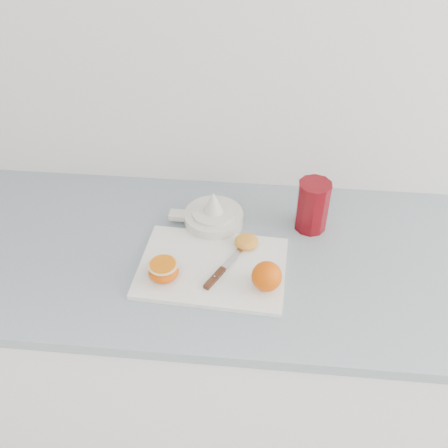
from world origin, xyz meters
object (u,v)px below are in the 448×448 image
object	(u,v)px
citrus_juicer	(213,216)
half_orange	(163,270)
cutting_board	(212,267)
red_tumbler	(312,208)
counter	(247,356)

from	to	relation	value
citrus_juicer	half_orange	bearing A→B (deg)	-112.94
cutting_board	red_tumbler	bearing A→B (deg)	37.25
cutting_board	citrus_juicer	world-z (taller)	citrus_juicer
counter	half_orange	distance (m)	0.53
red_tumbler	half_orange	bearing A→B (deg)	-146.51
half_orange	citrus_juicer	world-z (taller)	citrus_juicer
counter	half_orange	xyz separation A→B (m)	(-0.20, -0.12, 0.48)
citrus_juicer	counter	bearing A→B (deg)	-42.16
half_orange	citrus_juicer	bearing A→B (deg)	67.06
counter	cutting_board	bearing A→B (deg)	-143.68
half_orange	citrus_juicer	size ratio (longest dim) A/B	0.36
counter	cutting_board	xyz separation A→B (m)	(-0.09, -0.07, 0.45)
citrus_juicer	red_tumbler	bearing A→B (deg)	3.31
half_orange	citrus_juicer	xyz separation A→B (m)	(0.09, 0.22, -0.01)
red_tumbler	counter	bearing A→B (deg)	-142.18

